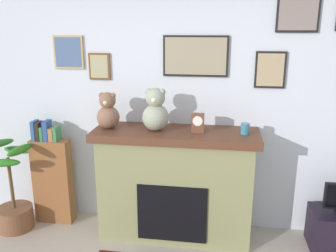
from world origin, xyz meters
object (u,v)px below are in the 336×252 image
object	(u,v)px
fireplace	(175,183)
teddy_bear_grey	(156,111)
potted_plant	(13,200)
mantel_clock	(198,123)
bookshelf	(52,177)
teddy_bear_tan	(108,112)
candle_jar	(245,129)

from	to	relation	value
fireplace	teddy_bear_grey	xyz separation A→B (m)	(-0.20, -0.02, 0.77)
potted_plant	mantel_clock	world-z (taller)	mantel_clock
fireplace	bookshelf	world-z (taller)	bookshelf
bookshelf	teddy_bear_tan	size ratio (longest dim) A/B	3.20
teddy_bear_grey	teddy_bear_tan	bearing A→B (deg)	179.99
fireplace	teddy_bear_grey	bearing A→B (deg)	-174.78
fireplace	teddy_bear_grey	size ratio (longest dim) A/B	3.88
bookshelf	potted_plant	distance (m)	0.48
candle_jar	mantel_clock	size ratio (longest dim) A/B	0.57
teddy_bear_grey	candle_jar	bearing A→B (deg)	0.04
mantel_clock	teddy_bear_tan	distance (m)	0.91
teddy_bear_tan	candle_jar	bearing A→B (deg)	0.02
bookshelf	teddy_bear_grey	world-z (taller)	teddy_bear_grey
fireplace	teddy_bear_tan	world-z (taller)	teddy_bear_tan
bookshelf	mantel_clock	world-z (taller)	mantel_clock
mantel_clock	teddy_bear_grey	size ratio (longest dim) A/B	0.43
potted_plant	candle_jar	xyz separation A→B (m)	(2.45, 0.14, 0.87)
fireplace	potted_plant	xyz separation A→B (m)	(-1.77, -0.16, -0.25)
fireplace	candle_jar	world-z (taller)	candle_jar
mantel_clock	teddy_bear_grey	bearing A→B (deg)	179.90
potted_plant	teddy_bear_grey	xyz separation A→B (m)	(1.57, 0.14, 1.01)
fireplace	candle_jar	size ratio (longest dim) A/B	15.71
bookshelf	teddy_bear_tan	world-z (taller)	teddy_bear_tan
bookshelf	teddy_bear_grey	bearing A→B (deg)	-3.96
candle_jar	teddy_bear_tan	xyz separation A→B (m)	(-1.37, -0.00, 0.11)
mantel_clock	teddy_bear_tan	xyz separation A→B (m)	(-0.91, 0.00, 0.07)
fireplace	potted_plant	size ratio (longest dim) A/B	1.69
fireplace	potted_plant	world-z (taller)	fireplace
fireplace	mantel_clock	size ratio (longest dim) A/B	8.95
potted_plant	teddy_bear_grey	bearing A→B (deg)	5.06
mantel_clock	teddy_bear_tan	world-z (taller)	teddy_bear_tan
fireplace	mantel_clock	distance (m)	0.70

